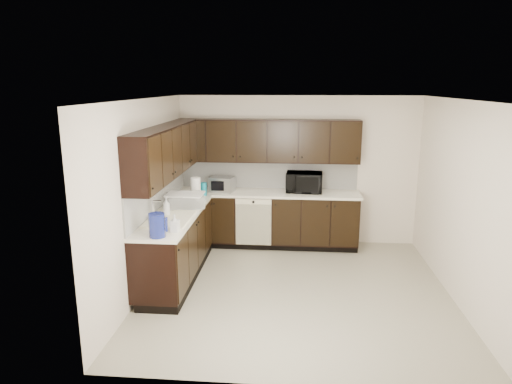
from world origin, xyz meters
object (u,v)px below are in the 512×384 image
(sink, at_px, (170,224))
(toaster_oven, at_px, (222,184))
(blue_pitcher, at_px, (157,225))
(storage_bin, at_px, (185,201))
(microwave, at_px, (304,182))

(sink, height_order, toaster_oven, sink)
(toaster_oven, bearing_deg, blue_pitcher, -89.21)
(sink, relative_size, storage_bin, 1.63)
(microwave, height_order, blue_pitcher, microwave)
(microwave, relative_size, blue_pitcher, 2.07)
(microwave, distance_m, blue_pitcher, 3.00)
(toaster_oven, distance_m, blue_pitcher, 2.40)
(toaster_oven, bearing_deg, microwave, 13.18)
(sink, relative_size, microwave, 1.39)
(toaster_oven, bearing_deg, storage_bin, -99.44)
(sink, bearing_deg, blue_pitcher, -85.95)
(storage_bin, bearing_deg, blue_pitcher, -90.66)
(blue_pitcher, bearing_deg, sink, 106.37)
(microwave, distance_m, toaster_oven, 1.36)
(microwave, xyz_separation_m, blue_pitcher, (-1.74, -2.44, -0.02))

